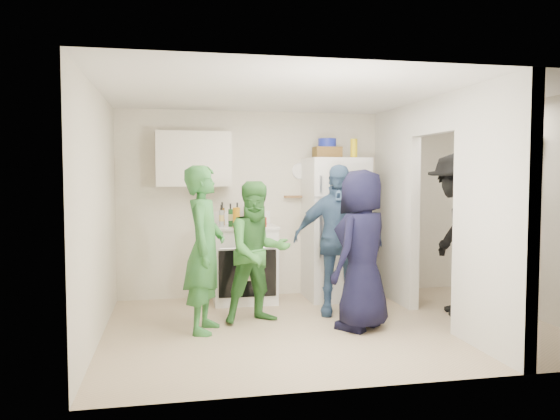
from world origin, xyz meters
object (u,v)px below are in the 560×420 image
object	(u,v)px
wicker_basket	(327,153)
yellow_cup_stack_top	(354,148)
person_green_center	(258,252)
person_denim	(337,240)
person_nook	(457,234)
fridge	(335,228)
person_navy	(362,250)
stove	(244,264)
blue_bowl	(327,143)
person_green_left	(205,249)

from	to	relation	value
wicker_basket	yellow_cup_stack_top	bearing A→B (deg)	-25.11
person_green_center	person_denim	bearing A→B (deg)	-2.72
person_green_center	person_nook	bearing A→B (deg)	-14.95
fridge	yellow_cup_stack_top	bearing A→B (deg)	-24.44
wicker_basket	person_navy	xyz separation A→B (m)	(-0.05, -1.52, -1.09)
stove	person_green_center	size ratio (longest dim) A/B	0.63
stove	yellow_cup_stack_top	world-z (taller)	yellow_cup_stack_top
person_denim	person_green_center	bearing A→B (deg)	-150.36
yellow_cup_stack_top	person_denim	world-z (taller)	yellow_cup_stack_top
fridge	yellow_cup_stack_top	world-z (taller)	yellow_cup_stack_top
fridge	person_green_center	world-z (taller)	fridge
blue_bowl	person_green_center	size ratio (longest dim) A/B	0.15
blue_bowl	wicker_basket	bearing A→B (deg)	0.00
yellow_cup_stack_top	person_navy	world-z (taller)	yellow_cup_stack_top
stove	wicker_basket	size ratio (longest dim) A/B	2.83
person_navy	person_nook	distance (m)	1.37
fridge	person_nook	bearing A→B (deg)	-43.34
stove	blue_bowl	size ratio (longest dim) A/B	4.12
stove	person_navy	xyz separation A→B (m)	(1.07, -1.50, 0.36)
fridge	person_green_left	distance (m)	2.19
blue_bowl	person_nook	xyz separation A→B (m)	(1.26, -1.15, -1.12)
blue_bowl	yellow_cup_stack_top	world-z (taller)	blue_bowl
fridge	wicker_basket	distance (m)	1.01
wicker_basket	person_green_left	bearing A→B (deg)	-142.58
blue_bowl	person_denim	bearing A→B (deg)	-98.17
stove	wicker_basket	distance (m)	1.83
yellow_cup_stack_top	person_denim	bearing A→B (deg)	-121.39
stove	fridge	world-z (taller)	fridge
stove	person_denim	world-z (taller)	person_denim
wicker_basket	yellow_cup_stack_top	xyz separation A→B (m)	(0.32, -0.15, 0.05)
stove	yellow_cup_stack_top	size ratio (longest dim) A/B	3.96
yellow_cup_stack_top	person_green_left	world-z (taller)	yellow_cup_stack_top
person_green_left	person_green_center	distance (m)	0.66
wicker_basket	person_navy	size ratio (longest dim) A/B	0.21
yellow_cup_stack_top	wicker_basket	bearing A→B (deg)	154.89
yellow_cup_stack_top	stove	bearing A→B (deg)	174.84
stove	person_denim	bearing A→B (deg)	-40.94
wicker_basket	person_nook	distance (m)	1.97
wicker_basket	person_green_left	world-z (taller)	wicker_basket
person_green_left	person_navy	bearing A→B (deg)	-82.10
blue_bowl	yellow_cup_stack_top	size ratio (longest dim) A/B	0.96
person_green_center	person_nook	size ratio (longest dim) A/B	0.83
blue_bowl	person_green_center	xyz separation A→B (m)	(-1.10, -1.05, -1.28)
wicker_basket	blue_bowl	bearing A→B (deg)	0.00
fridge	person_navy	size ratio (longest dim) A/B	1.10
stove	person_denim	distance (m)	1.37
stove	blue_bowl	xyz separation A→B (m)	(1.12, 0.02, 1.58)
fridge	person_denim	bearing A→B (deg)	-105.24
person_green_center	person_denim	xyz separation A→B (m)	(0.97, 0.17, 0.10)
person_green_center	person_nook	world-z (taller)	person_nook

